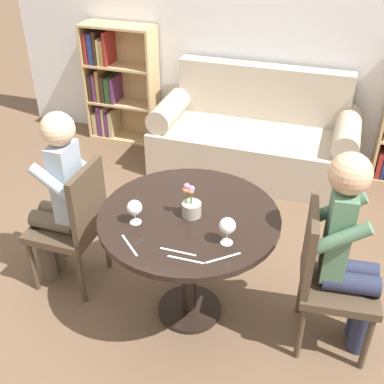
# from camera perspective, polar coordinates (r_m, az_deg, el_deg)

# --- Properties ---
(ground_plane) EXTENTS (16.00, 16.00, 0.00)m
(ground_plane) POSITION_cam_1_polar(r_m,az_deg,el_deg) (3.18, -0.29, -13.82)
(ground_plane) COLOR brown
(back_wall) EXTENTS (5.20, 0.05, 2.70)m
(back_wall) POSITION_cam_1_polar(r_m,az_deg,el_deg) (4.54, 9.56, 20.35)
(back_wall) COLOR silver
(back_wall) RESTS_ON ground_plane
(round_table) EXTENTS (1.02, 1.02, 0.75)m
(round_table) POSITION_cam_1_polar(r_m,az_deg,el_deg) (2.76, -0.32, -4.98)
(round_table) COLOR black
(round_table) RESTS_ON ground_plane
(couch) EXTENTS (1.81, 0.80, 0.92)m
(couch) POSITION_cam_1_polar(r_m,az_deg,el_deg) (4.49, 7.40, 6.22)
(couch) COLOR #B7A893
(couch) RESTS_ON ground_plane
(bookshelf_left) EXTENTS (0.72, 0.28, 1.17)m
(bookshelf_left) POSITION_cam_1_polar(r_m,az_deg,el_deg) (5.07, -9.14, 12.53)
(bookshelf_left) COLOR tan
(bookshelf_left) RESTS_ON ground_plane
(chair_left) EXTENTS (0.42, 0.42, 0.90)m
(chair_left) POSITION_cam_1_polar(r_m,az_deg,el_deg) (3.15, -13.72, -3.40)
(chair_left) COLOR #473828
(chair_left) RESTS_ON ground_plane
(chair_right) EXTENTS (0.46, 0.46, 0.90)m
(chair_right) POSITION_cam_1_polar(r_m,az_deg,el_deg) (2.79, 15.70, -9.37)
(chair_right) COLOR #473828
(chair_right) RESTS_ON ground_plane
(person_left) EXTENTS (0.42, 0.34, 1.24)m
(person_left) POSITION_cam_1_polar(r_m,az_deg,el_deg) (3.10, -15.52, -0.64)
(person_left) COLOR brown
(person_left) RESTS_ON ground_plane
(person_right) EXTENTS (0.44, 0.37, 1.25)m
(person_right) POSITION_cam_1_polar(r_m,az_deg,el_deg) (2.69, 18.12, -6.61)
(person_right) COLOR #282D47
(person_right) RESTS_ON ground_plane
(wine_glass_left) EXTENTS (0.08, 0.08, 0.14)m
(wine_glass_left) POSITION_cam_1_polar(r_m,az_deg,el_deg) (2.58, -6.82, -1.93)
(wine_glass_left) COLOR white
(wine_glass_left) RESTS_ON round_table
(wine_glass_right) EXTENTS (0.09, 0.09, 0.15)m
(wine_glass_right) POSITION_cam_1_polar(r_m,az_deg,el_deg) (2.42, 4.22, -4.09)
(wine_glass_right) COLOR white
(wine_glass_right) RESTS_ON round_table
(flower_vase) EXTENTS (0.11, 0.11, 0.21)m
(flower_vase) POSITION_cam_1_polar(r_m,az_deg,el_deg) (2.63, -0.13, -1.70)
(flower_vase) COLOR #9E9384
(flower_vase) RESTS_ON round_table
(knife_left_setting) EXTENTS (0.15, 0.14, 0.00)m
(knife_left_setting) POSITION_cam_1_polar(r_m,az_deg,el_deg) (2.48, -7.42, -6.28)
(knife_left_setting) COLOR silver
(knife_left_setting) RESTS_ON round_table
(fork_left_setting) EXTENTS (0.15, 0.13, 0.00)m
(fork_left_setting) POSITION_cam_1_polar(r_m,az_deg,el_deg) (2.39, 3.73, -7.80)
(fork_left_setting) COLOR silver
(fork_left_setting) RESTS_ON round_table
(knife_right_setting) EXTENTS (0.19, 0.01, 0.00)m
(knife_right_setting) POSITION_cam_1_polar(r_m,az_deg,el_deg) (2.42, -1.68, -7.09)
(knife_right_setting) COLOR silver
(knife_right_setting) RESTS_ON round_table
(fork_right_setting) EXTENTS (0.19, 0.01, 0.00)m
(fork_right_setting) POSITION_cam_1_polar(r_m,az_deg,el_deg) (2.38, -0.73, -8.02)
(fork_right_setting) COLOR silver
(fork_right_setting) RESTS_ON round_table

